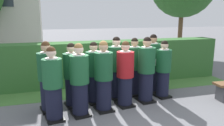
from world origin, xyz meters
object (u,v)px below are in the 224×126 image
object	(u,v)px
student_rear_row_0	(48,78)
student_rear_row_4	(134,68)
student_front_row_2	(104,78)
student_front_row_4	(146,71)
student_front_row_1	(80,82)
student_front_row_0	(53,86)
student_front_row_5	(163,71)
student_rear_row_1	(72,77)
student_rear_row_3	(116,69)
student_rear_row_5	(152,65)
student_rear_row_2	(94,74)
student_in_red_blazer	(125,76)

from	to	relation	value
student_rear_row_0	student_rear_row_4	world-z (taller)	student_rear_row_0
student_front_row_2	student_front_row_4	bearing A→B (deg)	11.85
student_rear_row_4	student_front_row_1	bearing A→B (deg)	-151.19
student_rear_row_4	student_front_row_0	bearing A→B (deg)	-156.01
student_rear_row_0	student_front_row_1	bearing A→B (deg)	-33.49
student_front_row_1	student_front_row_5	world-z (taller)	student_front_row_1
student_rear_row_0	student_rear_row_1	bearing A→B (deg)	11.81
student_rear_row_3	student_rear_row_5	distance (m)	1.18
student_rear_row_1	student_front_row_1	bearing A→B (deg)	-79.63
student_rear_row_2	student_rear_row_0	bearing A→B (deg)	-170.72
student_rear_row_0	student_rear_row_3	size ratio (longest dim) A/B	0.99
student_front_row_0	student_front_row_5	size ratio (longest dim) A/B	1.02
student_front_row_0	student_in_red_blazer	size ratio (longest dim) A/B	0.99
student_front_row_2	student_front_row_4	world-z (taller)	student_front_row_4
student_front_row_0	student_front_row_4	xyz separation A→B (m)	(2.33, 0.43, 0.04)
student_front_row_2	student_rear_row_3	bearing A→B (deg)	52.98
student_rear_row_0	student_in_red_blazer	bearing A→B (deg)	-7.07
student_rear_row_1	student_rear_row_2	distance (m)	0.56
student_front_row_2	student_in_red_blazer	bearing A→B (deg)	11.82
student_front_row_2	student_rear_row_5	distance (m)	1.91
student_front_row_0	student_rear_row_2	world-z (taller)	student_front_row_0
student_rear_row_0	student_rear_row_2	world-z (taller)	student_rear_row_0
student_front_row_5	student_rear_row_4	size ratio (longest dim) A/B	0.97
student_rear_row_2	student_rear_row_5	world-z (taller)	student_rear_row_5
student_rear_row_5	student_rear_row_2	bearing A→B (deg)	-168.10
student_in_red_blazer	student_rear_row_2	size ratio (longest dim) A/B	1.03
student_front_row_4	student_rear_row_3	world-z (taller)	student_front_row_4
student_front_row_2	student_rear_row_0	distance (m)	1.29
student_front_row_1	student_front_row_2	size ratio (longest dim) A/B	0.99
student_in_red_blazer	student_rear_row_4	world-z (taller)	student_in_red_blazer
student_rear_row_1	student_rear_row_2	size ratio (longest dim) A/B	1.00
student_front_row_1	student_rear_row_2	bearing A→B (deg)	54.26
student_rear_row_4	student_rear_row_3	bearing A→B (deg)	-168.43
student_front_row_4	student_front_row_5	distance (m)	0.60
student_front_row_2	student_rear_row_4	size ratio (longest dim) A/B	1.03
student_front_row_1	student_rear_row_3	bearing A→B (deg)	35.94
student_in_red_blazer	student_rear_row_3	xyz separation A→B (m)	(-0.05, 0.57, 0.02)
student_rear_row_5	student_rear_row_1	bearing A→B (deg)	-169.33
student_front_row_5	student_rear_row_4	world-z (taller)	student_rear_row_4
student_front_row_1	student_in_red_blazer	xyz separation A→B (m)	(1.14, 0.22, -0.01)
student_front_row_0	student_front_row_5	world-z (taller)	student_front_row_0
student_rear_row_4	student_rear_row_5	size ratio (longest dim) A/B	0.96
student_rear_row_5	student_front_row_5	bearing A→B (deg)	-80.74
student_front_row_1	student_front_row_0	bearing A→B (deg)	-171.89
student_front_row_0	student_rear_row_2	bearing A→B (deg)	34.80
student_rear_row_1	student_rear_row_3	distance (m)	1.21
student_rear_row_0	student_rear_row_3	distance (m)	1.80
student_front_row_2	student_rear_row_0	world-z (taller)	student_front_row_2
student_front_row_1	student_in_red_blazer	bearing A→B (deg)	10.95
student_front_row_1	student_front_row_2	xyz separation A→B (m)	(0.57, 0.10, 0.01)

